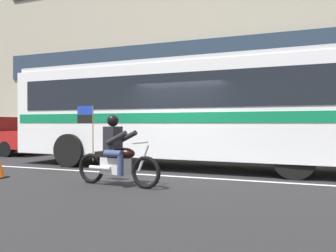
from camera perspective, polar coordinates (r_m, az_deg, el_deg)
ground_plane at (r=9.65m, az=1.63°, el=-7.74°), size 60.00×60.00×0.00m
sidewalk_curb at (r=14.52m, az=8.40°, el=-4.68°), size 28.00×3.80×0.15m
lane_center_stripe at (r=9.09m, az=0.35°, el=-8.22°), size 26.60×0.14×0.01m
office_building_facade at (r=17.51m, az=10.18°, el=18.07°), size 28.00×0.89×13.33m
transit_bus at (r=10.72m, az=3.27°, el=3.17°), size 11.42×2.95×3.22m
motorcycle_with_rider at (r=7.71m, az=-8.49°, el=-4.83°), size 2.19×0.65×1.78m
fire_hydrant at (r=15.17m, az=-12.49°, el=-2.78°), size 0.22×0.30×0.75m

